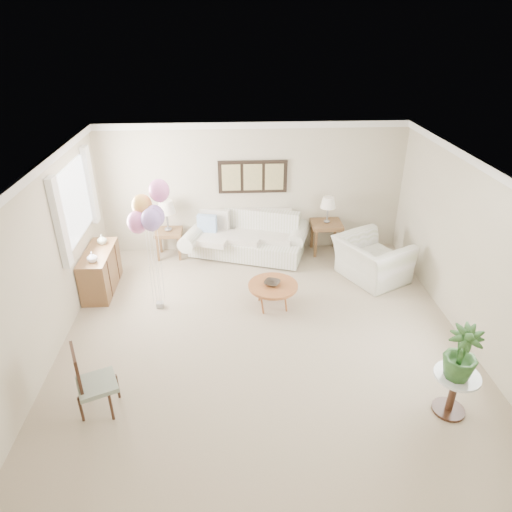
# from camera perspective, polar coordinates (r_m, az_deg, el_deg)

# --- Properties ---
(ground_plane) EXTENTS (6.00, 6.00, 0.00)m
(ground_plane) POSITION_cam_1_polar(r_m,az_deg,el_deg) (7.09, 0.92, -9.79)
(ground_plane) COLOR tan
(room_shell) EXTENTS (6.04, 6.04, 2.60)m
(room_shell) POSITION_cam_1_polar(r_m,az_deg,el_deg) (6.31, -0.03, 2.48)
(room_shell) COLOR beige
(room_shell) RESTS_ON ground
(wall_art_triptych) EXTENTS (1.35, 0.06, 0.65)m
(wall_art_triptych) POSITION_cam_1_polar(r_m,az_deg,el_deg) (9.02, -0.41, 9.86)
(wall_art_triptych) COLOR black
(wall_art_triptych) RESTS_ON ground
(sofa) EXTENTS (2.70, 1.57, 0.90)m
(sofa) POSITION_cam_1_polar(r_m,az_deg,el_deg) (9.21, -1.14, 2.23)
(sofa) COLOR silver
(sofa) RESTS_ON ground
(end_table_left) EXTENTS (0.52, 0.48, 0.57)m
(end_table_left) POSITION_cam_1_polar(r_m,az_deg,el_deg) (9.23, -10.85, 2.63)
(end_table_left) COLOR brown
(end_table_left) RESTS_ON ground
(end_table_right) EXTENTS (0.60, 0.55, 0.66)m
(end_table_right) POSITION_cam_1_polar(r_m,az_deg,el_deg) (9.33, 8.78, 3.57)
(end_table_right) COLOR brown
(end_table_right) RESTS_ON ground
(lamp_left) EXTENTS (0.36, 0.36, 0.63)m
(lamp_left) POSITION_cam_1_polar(r_m,az_deg,el_deg) (9.01, -11.17, 5.92)
(lamp_left) COLOR gray
(lamp_left) RESTS_ON end_table_left
(lamp_right) EXTENTS (0.31, 0.31, 0.54)m
(lamp_right) POSITION_cam_1_polar(r_m,az_deg,el_deg) (9.13, 9.01, 6.53)
(lamp_right) COLOR gray
(lamp_right) RESTS_ON end_table_right
(coffee_table) EXTENTS (0.82, 0.82, 0.42)m
(coffee_table) POSITION_cam_1_polar(r_m,az_deg,el_deg) (7.53, 2.13, -3.81)
(coffee_table) COLOR #A3703A
(coffee_table) RESTS_ON ground
(decor_bowl) EXTENTS (0.34, 0.34, 0.06)m
(decor_bowl) POSITION_cam_1_polar(r_m,az_deg,el_deg) (7.49, 2.02, -3.39)
(decor_bowl) COLOR #2D251D
(decor_bowl) RESTS_ON coffee_table
(armchair) EXTENTS (1.47, 1.53, 0.77)m
(armchair) POSITION_cam_1_polar(r_m,az_deg,el_deg) (8.59, 14.25, -0.42)
(armchair) COLOR silver
(armchair) RESTS_ON ground
(side_table) EXTENTS (0.54, 0.54, 0.58)m
(side_table) POSITION_cam_1_polar(r_m,az_deg,el_deg) (6.13, 23.63, -14.42)
(side_table) COLOR silver
(side_table) RESTS_ON ground
(potted_plant) EXTENTS (0.51, 0.51, 0.69)m
(potted_plant) POSITION_cam_1_polar(r_m,az_deg,el_deg) (5.79, 24.33, -11.01)
(potted_plant) COLOR #21461D
(potted_plant) RESTS_ON side_table
(accent_chair) EXTENTS (0.59, 0.58, 0.91)m
(accent_chair) POSITION_cam_1_polar(r_m,az_deg,el_deg) (5.98, -20.00, -14.34)
(accent_chair) COLOR gray
(accent_chair) RESTS_ON ground
(credenza) EXTENTS (0.46, 1.20, 0.74)m
(credenza) POSITION_cam_1_polar(r_m,az_deg,el_deg) (8.45, -18.86, -1.75)
(credenza) COLOR brown
(credenza) RESTS_ON ground
(vase_white) EXTENTS (0.21, 0.21, 0.18)m
(vase_white) POSITION_cam_1_polar(r_m,az_deg,el_deg) (7.94, -19.82, -0.13)
(vase_white) COLOR white
(vase_white) RESTS_ON credenza
(vase_sage) EXTENTS (0.22, 0.22, 0.18)m
(vase_sage) POSITION_cam_1_polar(r_m,az_deg,el_deg) (8.52, -18.71, 1.98)
(vase_sage) COLOR beige
(vase_sage) RESTS_ON credenza
(balloon_cluster) EXTENTS (0.66, 0.56, 2.19)m
(balloon_cluster) POSITION_cam_1_polar(r_m,az_deg,el_deg) (7.07, -13.24, 5.43)
(balloon_cluster) COLOR gray
(balloon_cluster) RESTS_ON ground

